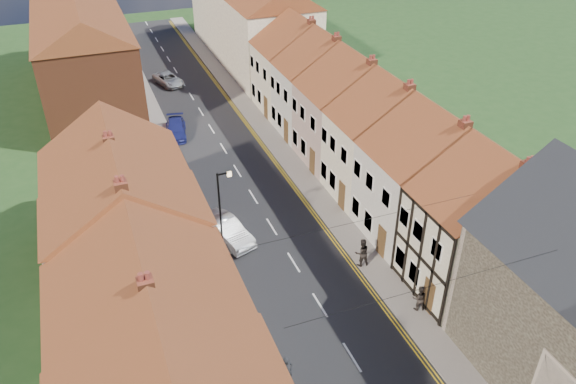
% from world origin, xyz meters
% --- Properties ---
extents(road, '(7.00, 90.00, 0.02)m').
position_xyz_m(road, '(0.00, 30.00, 0.01)').
color(road, black).
rests_on(road, ground).
extents(pavement_left, '(1.80, 90.00, 0.12)m').
position_xyz_m(pavement_left, '(-4.40, 30.00, 0.06)').
color(pavement_left, '#A29A93').
rests_on(pavement_left, ground).
extents(pavement_right, '(1.80, 90.00, 0.12)m').
position_xyz_m(pavement_right, '(4.40, 30.00, 0.06)').
color(pavement_right, '#A29A93').
rests_on(pavement_right, ground).
extents(cottage_r_tudor, '(8.30, 5.20, 9.00)m').
position_xyz_m(cottage_r_tudor, '(9.27, 12.70, 4.47)').
color(cottage_r_tudor, '#B4A898').
rests_on(cottage_r_tudor, ground).
extents(cottage_r_white_near, '(8.30, 6.00, 9.00)m').
position_xyz_m(cottage_r_white_near, '(9.30, 18.10, 4.47)').
color(cottage_r_white_near, silver).
rests_on(cottage_r_white_near, ground).
extents(cottage_r_cream_mid, '(8.30, 5.20, 9.00)m').
position_xyz_m(cottage_r_cream_mid, '(9.30, 23.50, 4.48)').
color(cottage_r_cream_mid, '#B4A898').
rests_on(cottage_r_cream_mid, ground).
extents(cottage_r_pink, '(8.30, 6.00, 9.00)m').
position_xyz_m(cottage_r_pink, '(9.30, 28.90, 4.47)').
color(cottage_r_pink, '#A88A85').
rests_on(cottage_r_pink, ground).
extents(cottage_r_white_far, '(8.30, 5.20, 9.00)m').
position_xyz_m(cottage_r_white_far, '(9.30, 34.30, 4.48)').
color(cottage_r_white_far, silver).
rests_on(cottage_r_white_far, ground).
extents(cottage_r_cream_far, '(8.30, 6.00, 9.00)m').
position_xyz_m(cottage_r_cream_far, '(9.30, 39.70, 4.47)').
color(cottage_r_cream_far, '#B4A898').
rests_on(cottage_r_cream_far, ground).
extents(cottage_l_white, '(8.30, 6.90, 8.80)m').
position_xyz_m(cottage_l_white, '(-9.30, 11.95, 4.37)').
color(cottage_l_white, silver).
rests_on(cottage_l_white, ground).
extents(cottage_l_brick_mid, '(8.30, 5.70, 9.10)m').
position_xyz_m(cottage_l_brick_mid, '(-9.30, 18.05, 4.53)').
color(cottage_l_brick_mid, '#A88A85').
rests_on(cottage_l_brick_mid, ground).
extents(cottage_l_pink, '(8.30, 6.30, 8.80)m').
position_xyz_m(cottage_l_pink, '(-9.30, 23.85, 4.37)').
color(cottage_l_pink, brown).
rests_on(cottage_l_pink, ground).
extents(block_right_far, '(8.30, 24.20, 10.50)m').
position_xyz_m(block_right_far, '(9.30, 55.00, 5.29)').
color(block_right_far, '#B4A898').
rests_on(block_right_far, ground).
extents(block_left_far, '(8.30, 24.20, 10.50)m').
position_xyz_m(block_left_far, '(-9.30, 50.00, 5.29)').
color(block_left_far, brown).
rests_on(block_left_far, ground).
extents(lamppost, '(0.88, 0.15, 6.00)m').
position_xyz_m(lamppost, '(-3.81, 20.00, 3.54)').
color(lamppost, black).
rests_on(lamppost, pavement_left).
extents(car_mid, '(3.00, 4.79, 1.49)m').
position_xyz_m(car_mid, '(-3.20, 21.77, 0.75)').
color(car_mid, '#9C9DA3').
rests_on(car_mid, ground).
extents(car_far, '(2.52, 4.55, 1.25)m').
position_xyz_m(car_far, '(-3.20, 37.87, 0.62)').
color(car_far, navy).
rests_on(car_far, ground).
extents(car_distant, '(3.07, 4.65, 1.19)m').
position_xyz_m(car_distant, '(-1.50, 50.00, 0.59)').
color(car_distant, '#B1B5BA').
rests_on(car_distant, ground).
extents(pedestrian_left, '(0.73, 0.57, 1.79)m').
position_xyz_m(pedestrian_left, '(-3.70, 9.55, 1.01)').
color(pedestrian_left, black).
rests_on(pedestrian_left, pavement_left).
extents(pedestrian_right, '(0.97, 0.79, 1.88)m').
position_xyz_m(pedestrian_right, '(3.70, 16.20, 1.06)').
color(pedestrian_right, black).
rests_on(pedestrian_right, pavement_right).
extents(pedestrian_right_b, '(0.90, 0.79, 1.57)m').
position_xyz_m(pedestrian_right_b, '(4.87, 11.69, 0.91)').
color(pedestrian_right_b, black).
rests_on(pedestrian_right_b, pavement_right).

